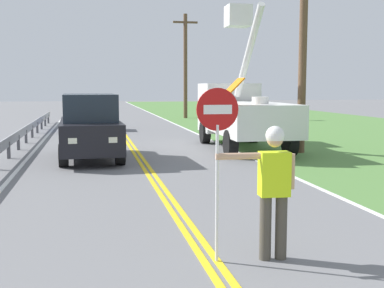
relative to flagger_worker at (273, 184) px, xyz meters
name	(u,v)px	position (x,y,z in m)	size (l,w,h in m)	color
grass_verge_right	(376,136)	(10.75, 15.12, -1.04)	(16.00, 110.00, 0.01)	#517F3D
centerline_yellow_left	(126,142)	(-0.94, 15.12, -1.04)	(0.11, 110.00, 0.01)	yellow
centerline_yellow_right	(131,142)	(-0.76, 15.12, -1.04)	(0.11, 110.00, 0.01)	yellow
edge_line_right	(211,140)	(2.75, 15.12, -1.04)	(0.12, 110.00, 0.01)	silver
edge_line_left	(41,143)	(-4.45, 15.12, -1.04)	(0.12, 110.00, 0.01)	silver
flagger_worker	(273,184)	(0.00, 0.00, 0.00)	(1.09, 0.26, 1.83)	#474238
stop_sign_paddle	(217,136)	(-0.77, 0.05, 0.66)	(0.56, 0.04, 2.33)	silver
utility_bucket_truck	(241,111)	(3.21, 12.16, 0.37)	(2.81, 6.86, 5.42)	silver
oncoming_suv_nearest	(90,127)	(-2.42, 10.17, 0.01)	(2.04, 4.66, 2.10)	black
oncoming_sedan_second	(84,115)	(-2.77, 21.34, -0.21)	(1.97, 4.13, 1.70)	navy
utility_pole_near	(304,21)	(4.89, 10.36, 3.55)	(1.80, 0.28, 8.82)	brown
utility_pole_mid	(185,64)	(4.49, 30.41, 2.91)	(1.80, 0.28, 7.56)	brown
guardrail_left_shoulder	(14,139)	(-5.05, 12.00, -0.53)	(0.10, 32.00, 0.71)	#9EA0A3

